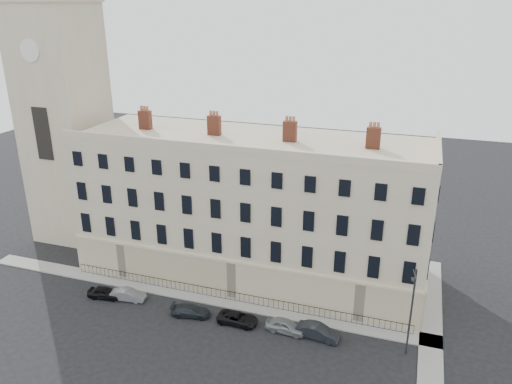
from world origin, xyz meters
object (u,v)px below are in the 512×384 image
Objects in this scene: car_b at (128,295)px; car_a at (105,293)px; car_d at (238,318)px; car_e at (286,326)px; car_f at (318,332)px; streetlamp at (411,309)px; car_c at (191,311)px.

car_a is at bearing 91.42° from car_b.
car_b reaches higher than car_d.
car_f reaches higher than car_e.
car_d is 0.98× the size of car_f.
car_b is 0.92× the size of car_d.
car_e is (18.66, 0.41, 0.04)m from car_a.
car_f is at bearing -87.69° from car_d.
car_d is 0.47× the size of streetlamp.
car_e is 0.95× the size of car_f.
car_a is 0.42× the size of streetlamp.
car_d is 1.04× the size of car_e.
car_c is 0.46× the size of streetlamp.
car_e reaches higher than car_a.
car_a is at bearing 79.73° from car_c.
car_f reaches higher than car_c.
car_a is 0.98× the size of car_b.
car_f is at bearing -97.29° from car_c.
car_b is 11.72m from car_d.
car_c is 0.98× the size of car_d.
car_b is at bearing 76.27° from car_c.
car_e is (16.25, 0.00, 0.05)m from car_b.
car_a is 21.58m from car_f.
car_d is (4.63, 0.27, -0.01)m from car_c.
streetlamp is (29.06, 0.59, 3.91)m from car_a.
car_c is at bearing 98.75° from car_f.
car_f is at bearing -96.73° from car_a.
streetlamp reaches higher than car_c.
car_a reaches higher than car_d.
car_f is at bearing -85.32° from car_e.
car_b is at bearing 96.36° from car_f.
car_d is at bearing -99.28° from car_b.
streetlamp is (26.65, 0.17, 3.92)m from car_b.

